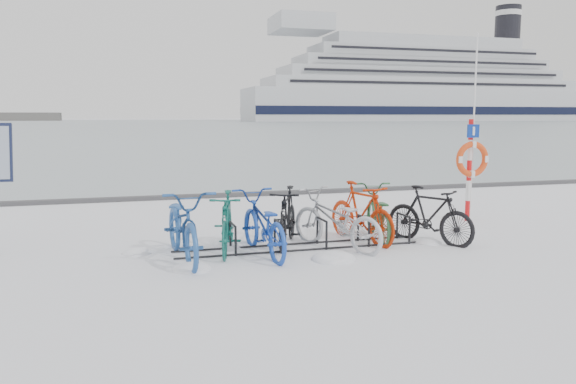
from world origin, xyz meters
name	(u,v)px	position (x,y,z in m)	size (l,w,h in m)	color
ground	(300,248)	(0.00, 0.00, 0.00)	(900.00, 900.00, 0.00)	white
ice_sheet	(135,123)	(0.00, 155.00, 0.01)	(400.00, 298.00, 0.02)	#9CA9B0
quay_edge	(232,195)	(0.00, 5.90, 0.05)	(400.00, 0.25, 0.10)	#3F3F42
bike_rack	(300,237)	(0.00, 0.00, 0.18)	(4.00, 0.48, 0.46)	black
lifebuoy_station	(472,159)	(3.91, 1.25, 1.23)	(0.70, 0.22, 3.66)	red
cruise_ferry	(420,89)	(111.49, 196.19, 12.80)	(142.98, 26.96, 46.98)	silver
bike_0	(183,222)	(-1.85, -0.19, 0.55)	(0.73, 2.09, 1.10)	#245093
bike_1	(227,221)	(-1.15, 0.09, 0.48)	(0.45, 1.60, 0.96)	#11594D
bike_2	(262,222)	(-0.66, -0.19, 0.49)	(0.65, 1.87, 0.98)	#1A43AD
bike_3	(287,215)	(-0.13, 0.30, 0.49)	(0.46, 1.62, 0.97)	black
bike_4	(336,218)	(0.54, -0.15, 0.48)	(0.64, 1.85, 0.97)	#B7BAC0
bike_5	(361,211)	(1.13, 0.21, 0.51)	(0.48, 1.71, 1.03)	#BA2807
bike_6	(378,211)	(1.48, 0.34, 0.47)	(0.63, 1.80, 0.94)	#2E5E37
bike_7	(430,213)	(2.18, -0.18, 0.48)	(0.45, 1.61, 0.97)	black
snow_drifts	(312,250)	(0.12, -0.21, 0.00)	(5.96, 1.96, 0.23)	white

